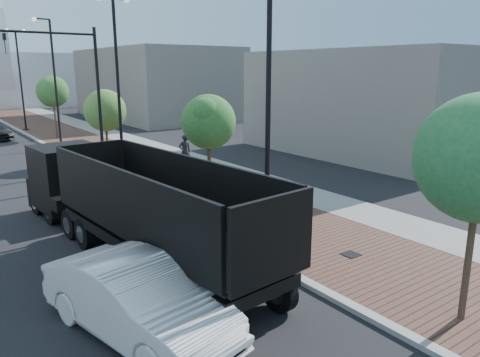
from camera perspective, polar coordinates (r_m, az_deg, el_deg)
sidewalk at (r=42.74m, az=-19.85°, el=5.14°), size 7.00×140.00×0.12m
concrete_strip at (r=43.55m, az=-16.44°, el=5.55°), size 2.40×140.00×0.13m
curb at (r=41.91m, az=-24.44°, el=4.59°), size 0.30×140.00×0.14m
dump_truck at (r=16.44m, az=-16.59°, el=-2.57°), size 3.48×13.48×3.28m
white_sedan at (r=10.61m, az=-12.78°, el=-14.59°), size 2.96×5.49×1.72m
pedestrian at (r=27.01m, az=-6.94°, el=3.36°), size 0.80×0.58×2.05m
streetlight_1 at (r=13.87m, az=3.18°, el=7.54°), size 1.44×0.56×9.21m
streetlight_2 at (r=24.37m, az=-15.03°, el=10.88°), size 1.72×0.56×9.28m
streetlight_3 at (r=35.80m, az=-22.29°, el=10.33°), size 1.44×0.56×9.21m
streetlight_4 at (r=47.53m, az=-25.85°, el=11.16°), size 1.72×0.56×9.28m
traffic_mast at (r=26.90m, az=-19.25°, el=11.16°), size 5.09×0.20×8.00m
tree_1 at (r=18.68m, az=-3.89°, el=7.08°), size 2.30×2.23×4.81m
tree_2 at (r=29.53m, az=-16.53°, el=8.19°), size 2.59×2.58×4.57m
tree_3 at (r=40.96m, az=-22.41°, el=10.05°), size 2.58×2.56×5.23m
commercial_block_ne at (r=56.21m, az=-10.71°, el=11.62°), size 12.00×22.00×8.00m
commercial_block_e at (r=33.49m, az=15.87°, el=9.21°), size 10.00×16.00×7.00m
utility_cover_1 at (r=14.86m, az=13.74°, el=-9.25°), size 0.50×0.50×0.02m
utility_cover_2 at (r=23.09m, az=-7.43°, el=-0.69°), size 0.50×0.50×0.02m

